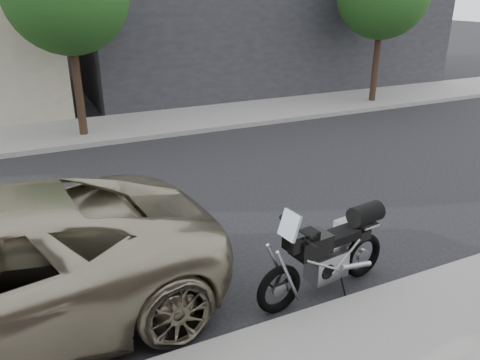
# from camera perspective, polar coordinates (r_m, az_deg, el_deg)

# --- Properties ---
(ground) EXTENTS (120.00, 120.00, 0.00)m
(ground) POSITION_cam_1_polar(r_m,az_deg,el_deg) (9.96, -1.95, -2.56)
(ground) COLOR black
(ground) RESTS_ON ground
(far_sidewalk) EXTENTS (44.00, 3.00, 0.15)m
(far_sidewalk) POSITION_cam_1_polar(r_m,az_deg,el_deg) (15.78, -11.49, 6.62)
(far_sidewalk) COLOR gray
(far_sidewalk) RESTS_ON ground
(far_building_dark) EXTENTS (16.00, 11.00, 7.00)m
(far_building_dark) POSITION_cam_1_polar(r_m,az_deg,el_deg) (24.26, 0.51, 20.47)
(far_building_dark) COLOR #26252A
(far_building_dark) RESTS_ON ground
(motorcycle) EXTENTS (2.34, 0.94, 1.48)m
(motorcycle) POSITION_cam_1_polar(r_m,az_deg,el_deg) (7.00, 11.07, -8.44)
(motorcycle) COLOR black
(motorcycle) RESTS_ON ground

